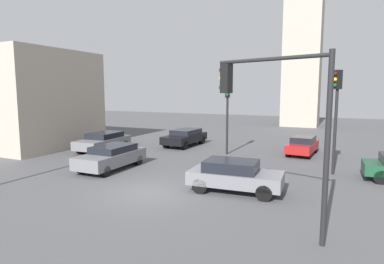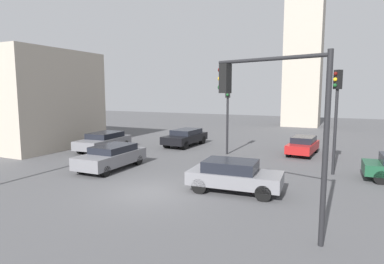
{
  "view_description": "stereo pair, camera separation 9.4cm",
  "coord_description": "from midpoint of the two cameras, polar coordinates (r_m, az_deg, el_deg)",
  "views": [
    {
      "loc": [
        7.6,
        -11.8,
        4.46
      ],
      "look_at": [
        -0.88,
        6.2,
        1.97
      ],
      "focal_mm": 30.15,
      "sensor_mm": 36.0,
      "label": 1
    },
    {
      "loc": [
        7.68,
        -11.76,
        4.46
      ],
      "look_at": [
        -0.88,
        6.2,
        1.97
      ],
      "focal_mm": 30.15,
      "sensor_mm": 36.0,
      "label": 2
    }
  ],
  "objects": [
    {
      "name": "ground_plane",
      "position": [
        14.73,
        -7.51,
        -10.54
      ],
      "size": [
        97.17,
        97.17,
        0.0
      ],
      "primitive_type": "plane",
      "color": "#4C4C4F"
    },
    {
      "name": "traffic_light_1",
      "position": [
        22.95,
        6.16,
        4.76
      ],
      "size": [
        0.38,
        0.49,
        5.04
      ],
      "rotation": [
        0.0,
        0.0,
        -1.34
      ],
      "color": "black",
      "rests_on": "ground_plane"
    },
    {
      "name": "traffic_light_2",
      "position": [
        18.7,
        24.04,
        4.73
      ],
      "size": [
        0.45,
        0.48,
        5.59
      ],
      "rotation": [
        0.0,
        0.0,
        -2.26
      ],
      "color": "black",
      "rests_on": "ground_plane"
    },
    {
      "name": "traffic_light_3",
      "position": [
        10.36,
        13.97,
        4.77
      ],
      "size": [
        3.73,
        1.26,
        5.61
      ],
      "rotation": [
        0.0,
        0.0,
        2.86
      ],
      "color": "black",
      "rests_on": "ground_plane"
    },
    {
      "name": "car_0",
      "position": [
        25.51,
        -15.49,
        -1.53
      ],
      "size": [
        2.34,
        4.87,
        1.36
      ],
      "rotation": [
        0.0,
        0.0,
        -1.5
      ],
      "color": "slate",
      "rests_on": "ground_plane"
    },
    {
      "name": "car_1",
      "position": [
        14.64,
        7.31,
        -7.58
      ],
      "size": [
        4.22,
        2.16,
        1.42
      ],
      "rotation": [
        0.0,
        0.0,
        0.07
      ],
      "color": "slate",
      "rests_on": "ground_plane"
    },
    {
      "name": "car_3",
      "position": [
        26.71,
        -1.34,
        -0.86
      ],
      "size": [
        2.11,
        4.74,
        1.36
      ],
      "rotation": [
        0.0,
        0.0,
        -1.61
      ],
      "color": "black",
      "rests_on": "ground_plane"
    },
    {
      "name": "car_4",
      "position": [
        24.27,
        18.89,
        -2.2
      ],
      "size": [
        1.93,
        4.02,
        1.29
      ],
      "rotation": [
        0.0,
        0.0,
        -1.65
      ],
      "color": "maroon",
      "rests_on": "ground_plane"
    },
    {
      "name": "car_5",
      "position": [
        19.33,
        -14.16,
        -4.21
      ],
      "size": [
        1.99,
        4.54,
        1.36
      ],
      "rotation": [
        0.0,
        0.0,
        -1.55
      ],
      "color": "slate",
      "rests_on": "ground_plane"
    },
    {
      "name": "building_flank",
      "position": [
        30.62,
        -28.58,
        5.07
      ],
      "size": [
        11.3,
        8.38,
        7.63
      ],
      "primitive_type": "cube",
      "color": "#A89E8E",
      "rests_on": "ground_plane"
    }
  ]
}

